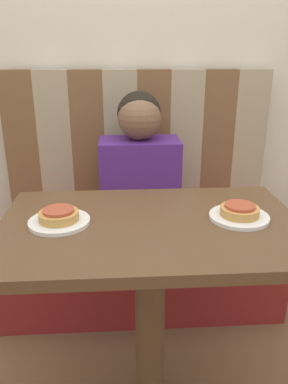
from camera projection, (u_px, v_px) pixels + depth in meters
wall_back at (135, 32)px, 1.86m from camera, size 7.00×0.05×2.60m
booth_seat at (140, 257)px, 1.92m from camera, size 1.34×0.57×0.44m
booth_backrest at (137, 138)px, 1.95m from camera, size 1.34×0.09×0.69m
dining_table at (151, 254)px, 1.18m from camera, size 0.93×0.59×0.72m
person at (140, 160)px, 1.75m from camera, size 0.37×0.23×0.61m
plate_left at (59, 222)px, 1.14m from camera, size 0.19×0.19×0.01m
plate_right at (239, 217)px, 1.17m from camera, size 0.19×0.19×0.01m
pizza_left at (59, 215)px, 1.13m from camera, size 0.12×0.12×0.04m
pizza_right at (240, 210)px, 1.16m from camera, size 0.12×0.12×0.04m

